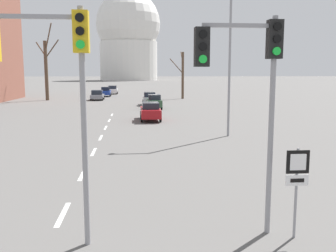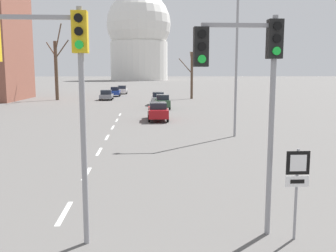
# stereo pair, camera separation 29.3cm
# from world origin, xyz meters

# --- Properties ---
(lane_stripe_1) EXTENTS (0.16, 2.00, 0.01)m
(lane_stripe_1) POSITION_xyz_m (0.00, 8.23, 0.00)
(lane_stripe_1) COLOR silver
(lane_stripe_1) RESTS_ON ground_plane
(lane_stripe_2) EXTENTS (0.16, 2.00, 0.01)m
(lane_stripe_2) POSITION_xyz_m (0.00, 12.73, 0.00)
(lane_stripe_2) COLOR silver
(lane_stripe_2) RESTS_ON ground_plane
(lane_stripe_3) EXTENTS (0.16, 2.00, 0.01)m
(lane_stripe_3) POSITION_xyz_m (0.00, 17.23, 0.00)
(lane_stripe_3) COLOR silver
(lane_stripe_3) RESTS_ON ground_plane
(lane_stripe_4) EXTENTS (0.16, 2.00, 0.01)m
(lane_stripe_4) POSITION_xyz_m (0.00, 21.73, 0.00)
(lane_stripe_4) COLOR silver
(lane_stripe_4) RESTS_ON ground_plane
(lane_stripe_5) EXTENTS (0.16, 2.00, 0.01)m
(lane_stripe_5) POSITION_xyz_m (0.00, 26.23, 0.00)
(lane_stripe_5) COLOR silver
(lane_stripe_5) RESTS_ON ground_plane
(lane_stripe_6) EXTENTS (0.16, 2.00, 0.01)m
(lane_stripe_6) POSITION_xyz_m (0.00, 30.73, 0.00)
(lane_stripe_6) COLOR silver
(lane_stripe_6) RESTS_ON ground_plane
(lane_stripe_7) EXTENTS (0.16, 2.00, 0.01)m
(lane_stripe_7) POSITION_xyz_m (0.00, 35.23, 0.00)
(lane_stripe_7) COLOR silver
(lane_stripe_7) RESTS_ON ground_plane
(traffic_signal_near_right) EXTENTS (2.20, 0.34, 5.67)m
(traffic_signal_near_right) POSITION_xyz_m (5.11, 6.40, 4.30)
(traffic_signal_near_right) COLOR gray
(traffic_signal_near_right) RESTS_ON ground_plane
(traffic_signal_centre_tall) EXTENTS (2.39, 0.34, 5.78)m
(traffic_signal_centre_tall) POSITION_xyz_m (0.31, 6.14, 4.39)
(traffic_signal_centre_tall) COLOR gray
(traffic_signal_centre_tall) RESTS_ON ground_plane
(route_sign_post) EXTENTS (0.60, 0.08, 2.38)m
(route_sign_post) POSITION_xyz_m (6.31, 6.02, 1.61)
(route_sign_post) COLOR gray
(route_sign_post) RESTS_ON ground_plane
(street_lamp_right) EXTENTS (2.25, 0.36, 9.91)m
(street_lamp_right) POSITION_xyz_m (8.19, 21.63, 5.95)
(street_lamp_right) COLOR gray
(street_lamp_right) RESTS_ON ground_plane
(sedan_near_left) EXTENTS (1.77, 4.13, 1.71)m
(sedan_near_left) POSITION_xyz_m (4.29, 46.17, 0.86)
(sedan_near_left) COLOR #B7B7BC
(sedan_near_left) RESTS_ON ground_plane
(sedan_near_right) EXTENTS (1.94, 4.04, 1.56)m
(sedan_near_right) POSITION_xyz_m (-3.38, 55.90, 0.77)
(sedan_near_right) COLOR slate
(sedan_near_right) RESTS_ON ground_plane
(sedan_mid_centre) EXTENTS (1.79, 4.43, 1.62)m
(sedan_mid_centre) POSITION_xyz_m (3.69, 30.46, 0.83)
(sedan_mid_centre) COLOR maroon
(sedan_mid_centre) RESTS_ON ground_plane
(sedan_far_left) EXTENTS (1.92, 4.03, 1.66)m
(sedan_far_left) POSITION_xyz_m (-1.88, 72.37, 0.83)
(sedan_far_left) COLOR silver
(sedan_far_left) RESTS_ON ground_plane
(sedan_far_right) EXTENTS (1.75, 3.86, 1.70)m
(sedan_far_right) POSITION_xyz_m (-2.69, 64.64, 0.85)
(sedan_far_right) COLOR navy
(sedan_far_right) RESTS_ON ground_plane
(sedan_distant_centre) EXTENTS (1.72, 4.47, 1.70)m
(sedan_distant_centre) POSITION_xyz_m (4.62, 41.05, 0.87)
(sedan_distant_centre) COLOR #2D4C33
(sedan_distant_centre) RESTS_ON ground_plane
(bare_tree_right_near) EXTENTS (2.18, 3.30, 7.72)m
(bare_tree_right_near) POSITION_xyz_m (10.15, 57.81, 4.03)
(bare_tree_right_near) COLOR brown
(bare_tree_right_near) RESTS_ON ground_plane
(bare_tree_left_far) EXTENTS (3.77, 4.07, 11.42)m
(bare_tree_left_far) POSITION_xyz_m (-10.97, 56.25, 5.03)
(bare_tree_left_far) COLOR brown
(bare_tree_left_far) RESTS_ON ground_plane
(capitol_dome) EXTENTS (33.97, 33.97, 47.98)m
(capitol_dome) POSITION_xyz_m (0.00, 201.73, 23.37)
(capitol_dome) COLOR silver
(capitol_dome) RESTS_ON ground_plane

